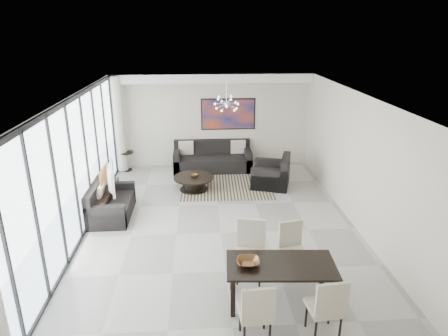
{
  "coord_description": "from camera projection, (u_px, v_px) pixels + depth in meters",
  "views": [
    {
      "loc": [
        -0.45,
        -7.64,
        4.24
      ],
      "look_at": [
        0.11,
        0.67,
        1.25
      ],
      "focal_mm": 32.0,
      "sensor_mm": 36.0,
      "label": 1
    }
  ],
  "objects": [
    {
      "name": "room_shell",
      "position": [
        243.0,
        169.0,
        8.18
      ],
      "size": [
        6.0,
        9.0,
        2.9
      ],
      "color": "#A8A39B",
      "rests_on": "ground"
    },
    {
      "name": "window_wall",
      "position": [
        78.0,
        172.0,
        7.96
      ],
      "size": [
        0.37,
        8.95,
        2.9
      ],
      "color": "white",
      "rests_on": "floor"
    },
    {
      "name": "soffit",
      "position": [
        212.0,
        78.0,
        11.74
      ],
      "size": [
        5.98,
        0.4,
        0.26
      ],
      "primitive_type": "cube",
      "color": "white",
      "rests_on": "room_shell"
    },
    {
      "name": "painting",
      "position": [
        228.0,
        114.0,
        12.31
      ],
      "size": [
        1.68,
        0.04,
        0.98
      ],
      "primitive_type": "cube",
      "color": "#B73E19",
      "rests_on": "room_shell"
    },
    {
      "name": "chandelier",
      "position": [
        226.0,
        103.0,
        10.21
      ],
      "size": [
        0.66,
        0.66,
        0.71
      ],
      "color": "silver",
      "rests_on": "room_shell"
    },
    {
      "name": "rug",
      "position": [
        227.0,
        187.0,
        11.1
      ],
      "size": [
        2.54,
        1.99,
        0.01
      ],
      "primitive_type": "cube",
      "rotation": [
        0.0,
        0.0,
        -0.03
      ],
      "color": "black",
      "rests_on": "floor"
    },
    {
      "name": "coffee_table",
      "position": [
        194.0,
        182.0,
        10.83
      ],
      "size": [
        1.09,
        1.09,
        0.38
      ],
      "color": "black",
      "rests_on": "floor"
    },
    {
      "name": "bowl_coffee",
      "position": [
        194.0,
        175.0,
        10.77
      ],
      "size": [
        0.22,
        0.22,
        0.07
      ],
      "primitive_type": "imported",
      "rotation": [
        0.0,
        0.0,
        0.02
      ],
      "color": "brown",
      "rests_on": "coffee_table"
    },
    {
      "name": "sofa_main",
      "position": [
        213.0,
        160.0,
        12.36
      ],
      "size": [
        2.38,
        0.97,
        0.87
      ],
      "color": "black",
      "rests_on": "floor"
    },
    {
      "name": "loveseat",
      "position": [
        110.0,
        205.0,
        9.33
      ],
      "size": [
        0.88,
        1.56,
        0.78
      ],
      "color": "black",
      "rests_on": "floor"
    },
    {
      "name": "armchair",
      "position": [
        272.0,
        175.0,
        11.09
      ],
      "size": [
        1.24,
        1.28,
        0.88
      ],
      "color": "black",
      "rests_on": "floor"
    },
    {
      "name": "side_table",
      "position": [
        127.0,
        158.0,
        12.23
      ],
      "size": [
        0.44,
        0.44,
        0.61
      ],
      "color": "black",
      "rests_on": "floor"
    },
    {
      "name": "tv_console",
      "position": [
        104.0,
        200.0,
        9.64
      ],
      "size": [
        0.47,
        1.66,
        0.52
      ],
      "primitive_type": "cube",
      "color": "black",
      "rests_on": "floor"
    },
    {
      "name": "television",
      "position": [
        108.0,
        178.0,
        9.42
      ],
      "size": [
        0.38,
        1.12,
        0.64
      ],
      "primitive_type": "imported",
      "rotation": [
        0.0,
        0.0,
        1.78
      ],
      "color": "gray",
      "rests_on": "tv_console"
    },
    {
      "name": "dining_table",
      "position": [
        281.0,
        269.0,
        6.27
      ],
      "size": [
        1.76,
        0.97,
        0.71
      ],
      "color": "black",
      "rests_on": "floor"
    },
    {
      "name": "dining_chair_sw",
      "position": [
        257.0,
        310.0,
        5.44
      ],
      "size": [
        0.48,
        0.48,
        0.99
      ],
      "color": "#B9B29A",
      "rests_on": "floor"
    },
    {
      "name": "dining_chair_se",
      "position": [
        328.0,
        305.0,
        5.53
      ],
      "size": [
        0.51,
        0.51,
        1.0
      ],
      "color": "#B9B29A",
      "rests_on": "floor"
    },
    {
      "name": "dining_chair_nw",
      "position": [
        251.0,
        245.0,
        6.96
      ],
      "size": [
        0.59,
        0.59,
        1.07
      ],
      "color": "#B9B29A",
      "rests_on": "floor"
    },
    {
      "name": "dining_chair_ne",
      "position": [
        292.0,
        244.0,
        7.11
      ],
      "size": [
        0.54,
        0.54,
        0.97
      ],
      "color": "#B9B29A",
      "rests_on": "floor"
    },
    {
      "name": "bowl_dining",
      "position": [
        248.0,
        262.0,
        6.21
      ],
      "size": [
        0.37,
        0.37,
        0.09
      ],
      "primitive_type": "imported",
      "rotation": [
        0.0,
        0.0,
        -0.03
      ],
      "color": "brown",
      "rests_on": "dining_table"
    }
  ]
}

